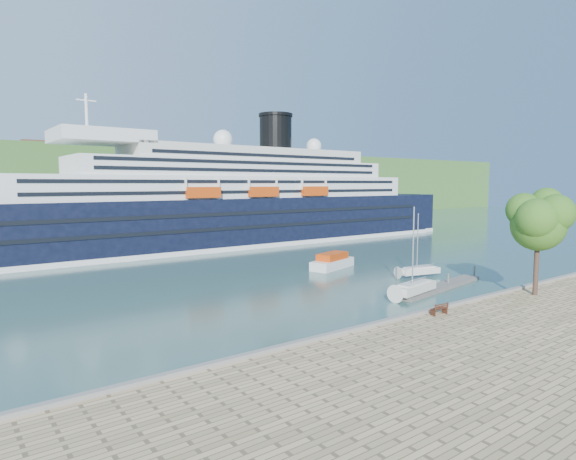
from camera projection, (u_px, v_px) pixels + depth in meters
The scene contains 10 objects.
ground at pixel (487, 306), 49.53m from camera, with size 400.00×400.00×0.00m, color #325956.
far_hillside at pixel (96, 185), 164.42m from camera, with size 400.00×50.00×24.00m, color #375C25.
quay_coping at pixel (489, 295), 49.26m from camera, with size 220.00×0.50×0.30m, color slate.
cruise_ship at pixel (223, 177), 96.93m from camera, with size 122.96×17.90×27.61m, color black, non-canonical shape.
park_bench at pixel (439, 308), 42.61m from camera, with size 1.76×0.72×1.13m, color #422013, non-canonical shape.
promenade_tree at pixel (538, 238), 49.61m from camera, with size 7.27×7.27×12.04m, color #275917, non-canonical shape.
floating_pontoon at pixel (441, 287), 57.88m from camera, with size 17.36×2.12×0.39m, color gray, non-canonical shape.
sailboat_white_near at pixel (415, 254), 53.32m from camera, with size 7.43×2.07×9.60m, color silver, non-canonical shape.
sailboat_white_far at pixel (420, 247), 64.61m from camera, with size 6.37×1.77×8.22m, color silver, non-canonical shape.
tender_launch at pixel (332, 261), 71.50m from camera, with size 8.41×2.88×2.32m, color #C73D0B, non-canonical shape.
Camera 1 is at (-45.34, -26.84, 12.61)m, focal length 30.00 mm.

